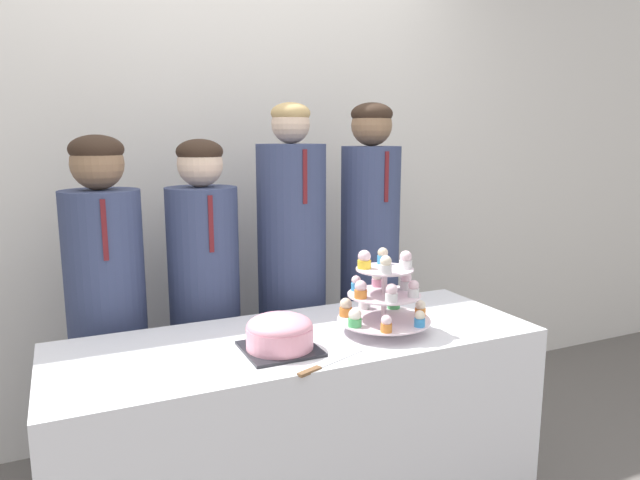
# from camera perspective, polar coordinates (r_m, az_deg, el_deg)

# --- Properties ---
(wall_back) EXTENTS (9.00, 0.06, 2.70)m
(wall_back) POSITION_cam_1_polar(r_m,az_deg,el_deg) (2.87, -10.04, 7.94)
(wall_back) COLOR silver
(wall_back) RESTS_ON ground_plane
(table) EXTENTS (1.68, 0.61, 0.78)m
(table) POSITION_cam_1_polar(r_m,az_deg,el_deg) (2.17, -1.89, -19.25)
(table) COLOR white
(table) RESTS_ON ground_plane
(round_cake) EXTENTS (0.23, 0.23, 0.12)m
(round_cake) POSITION_cam_1_polar(r_m,az_deg,el_deg) (1.87, -4.06, -9.22)
(round_cake) COLOR #232328
(round_cake) RESTS_ON table
(cake_knife) EXTENTS (0.27, 0.12, 0.01)m
(cake_knife) POSITION_cam_1_polar(r_m,az_deg,el_deg) (1.76, 0.12, -12.54)
(cake_knife) COLOR silver
(cake_knife) RESTS_ON table
(cupcake_stand) EXTENTS (0.33, 0.33, 0.30)m
(cupcake_stand) POSITION_cam_1_polar(r_m,az_deg,el_deg) (2.03, 6.30, -5.47)
(cupcake_stand) COLOR silver
(cupcake_stand) RESTS_ON table
(student_0) EXTENTS (0.30, 0.30, 1.47)m
(student_0) POSITION_cam_1_polar(r_m,az_deg,el_deg) (2.41, -20.36, -8.71)
(student_0) COLOR #384266
(student_0) RESTS_ON ground_plane
(student_1) EXTENTS (0.29, 0.30, 1.45)m
(student_1) POSITION_cam_1_polar(r_m,az_deg,el_deg) (2.46, -11.34, -8.12)
(student_1) COLOR #384266
(student_1) RESTS_ON ground_plane
(student_2) EXTENTS (0.30, 0.30, 1.60)m
(student_2) POSITION_cam_1_polar(r_m,az_deg,el_deg) (2.55, -2.80, -5.71)
(student_2) COLOR #384266
(student_2) RESTS_ON ground_plane
(student_3) EXTENTS (0.27, 0.28, 1.61)m
(student_3) POSITION_cam_1_polar(r_m,az_deg,el_deg) (2.71, 4.94, -4.29)
(student_3) COLOR #384266
(student_3) RESTS_ON ground_plane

